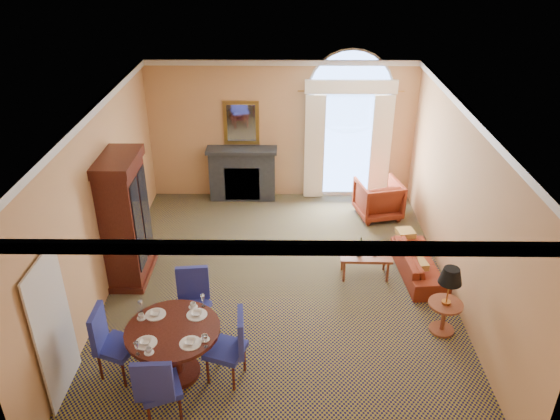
{
  "coord_description": "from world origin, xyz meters",
  "views": [
    {
      "loc": [
        0.09,
        -7.96,
        5.79
      ],
      "look_at": [
        0.0,
        0.5,
        1.3
      ],
      "focal_mm": 35.0,
      "sensor_mm": 36.0,
      "label": 1
    }
  ],
  "objects_px": {
    "armoire": "(125,221)",
    "dining_table": "(174,341)",
    "armchair": "(378,199)",
    "coffee_table": "(365,256)",
    "side_table": "(448,292)",
    "sofa": "(419,264)"
  },
  "relations": [
    {
      "from": "armoire",
      "to": "dining_table",
      "type": "xyz_separation_m",
      "value": [
        1.26,
        -2.48,
        -0.53
      ]
    },
    {
      "from": "armoire",
      "to": "coffee_table",
      "type": "relative_size",
      "value": 2.51
    },
    {
      "from": "armoire",
      "to": "dining_table",
      "type": "distance_m",
      "value": 2.83
    },
    {
      "from": "armoire",
      "to": "sofa",
      "type": "bearing_deg",
      "value": 0.62
    },
    {
      "from": "dining_table",
      "to": "armchair",
      "type": "distance_m",
      "value": 6.01
    },
    {
      "from": "armoire",
      "to": "coffee_table",
      "type": "xyz_separation_m",
      "value": [
        4.26,
        0.02,
        -0.7
      ]
    },
    {
      "from": "sofa",
      "to": "side_table",
      "type": "relative_size",
      "value": 1.44
    },
    {
      "from": "armchair",
      "to": "coffee_table",
      "type": "relative_size",
      "value": 0.98
    },
    {
      "from": "coffee_table",
      "to": "dining_table",
      "type": "bearing_deg",
      "value": -138.81
    },
    {
      "from": "armoire",
      "to": "armchair",
      "type": "xyz_separation_m",
      "value": [
        4.85,
        2.34,
        -0.72
      ]
    },
    {
      "from": "armchair",
      "to": "side_table",
      "type": "relative_size",
      "value": 0.8
    },
    {
      "from": "sofa",
      "to": "armchair",
      "type": "relative_size",
      "value": 1.81
    },
    {
      "from": "armchair",
      "to": "sofa",
      "type": "bearing_deg",
      "value": 87.71
    },
    {
      "from": "sofa",
      "to": "side_table",
      "type": "distance_m",
      "value": 1.63
    },
    {
      "from": "coffee_table",
      "to": "armchair",
      "type": "bearing_deg",
      "value": 77.3
    },
    {
      "from": "armoire",
      "to": "sofa",
      "type": "height_order",
      "value": "armoire"
    },
    {
      "from": "sofa",
      "to": "coffee_table",
      "type": "bearing_deg",
      "value": 87.63
    },
    {
      "from": "sofa",
      "to": "armchair",
      "type": "bearing_deg",
      "value": 5.9
    },
    {
      "from": "side_table",
      "to": "dining_table",
      "type": "bearing_deg",
      "value": -166.36
    },
    {
      "from": "armoire",
      "to": "side_table",
      "type": "bearing_deg",
      "value": -15.68
    },
    {
      "from": "armoire",
      "to": "dining_table",
      "type": "relative_size",
      "value": 1.79
    },
    {
      "from": "coffee_table",
      "to": "side_table",
      "type": "xyz_separation_m",
      "value": [
        1.06,
        -1.51,
        0.31
      ]
    }
  ]
}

